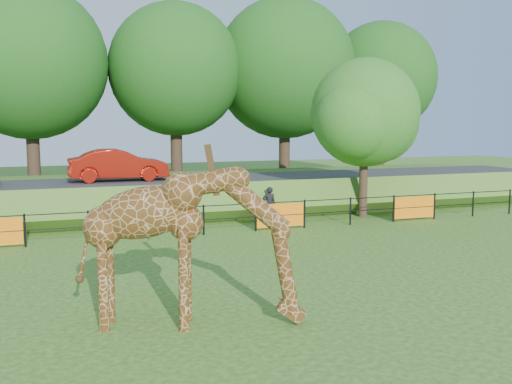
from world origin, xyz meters
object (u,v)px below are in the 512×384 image
giraffe (192,247)px  tree_east (366,117)px  car_red (118,165)px  visitor (269,204)px

giraffe → tree_east: bearing=64.7°
giraffe → tree_east: tree_east is taller
giraffe → car_red: (0.30, 15.36, 0.53)m
tree_east → giraffe: bearing=-133.9°
giraffe → tree_east: (10.15, 10.56, 2.67)m
giraffe → visitor: giraffe is taller
giraffe → tree_east: 14.89m
giraffe → car_red: giraffe is taller
visitor → giraffe: bearing=73.5°
giraffe → visitor: 12.31m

